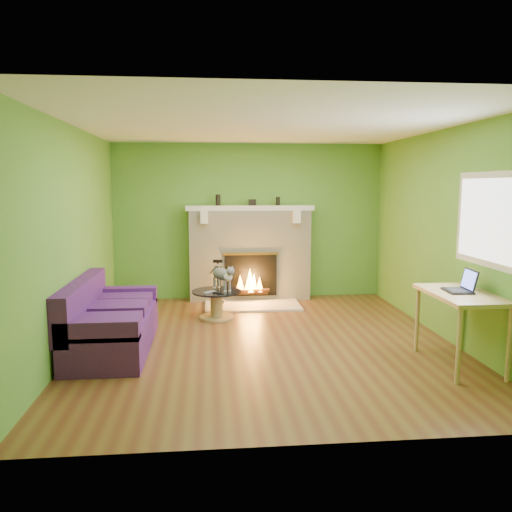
{
  "coord_description": "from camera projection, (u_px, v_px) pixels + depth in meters",
  "views": [
    {
      "loc": [
        -0.68,
        -5.91,
        1.9
      ],
      "look_at": [
        -0.08,
        0.4,
        1.01
      ],
      "focal_mm": 35.0,
      "sensor_mm": 36.0,
      "label": 1
    }
  ],
  "objects": [
    {
      "name": "floor",
      "position": [
        266.0,
        341.0,
        6.15
      ],
      "size": [
        5.0,
        5.0,
        0.0
      ],
      "primitive_type": "plane",
      "color": "brown",
      "rests_on": "ground"
    },
    {
      "name": "ceiling",
      "position": [
        266.0,
        125.0,
        5.79
      ],
      "size": [
        5.0,
        5.0,
        0.0
      ],
      "primitive_type": "plane",
      "rotation": [
        3.14,
        0.0,
        0.0
      ],
      "color": "white",
      "rests_on": "wall_back"
    },
    {
      "name": "wall_back",
      "position": [
        249.0,
        222.0,
        8.44
      ],
      "size": [
        5.0,
        0.0,
        5.0
      ],
      "primitive_type": "plane",
      "rotation": [
        1.57,
        0.0,
        0.0
      ],
      "color": "#55902F",
      "rests_on": "floor"
    },
    {
      "name": "wall_front",
      "position": [
        306.0,
        272.0,
        3.51
      ],
      "size": [
        5.0,
        0.0,
        5.0
      ],
      "primitive_type": "plane",
      "rotation": [
        -1.57,
        0.0,
        0.0
      ],
      "color": "#55902F",
      "rests_on": "floor"
    },
    {
      "name": "wall_left",
      "position": [
        73.0,
        238.0,
        5.76
      ],
      "size": [
        0.0,
        5.0,
        5.0
      ],
      "primitive_type": "plane",
      "rotation": [
        1.57,
        0.0,
        1.57
      ],
      "color": "#55902F",
      "rests_on": "floor"
    },
    {
      "name": "wall_right",
      "position": [
        446.0,
        235.0,
        6.18
      ],
      "size": [
        0.0,
        5.0,
        5.0
      ],
      "primitive_type": "plane",
      "rotation": [
        1.57,
        0.0,
        -1.57
      ],
      "color": "#55902F",
      "rests_on": "floor"
    },
    {
      "name": "window_frame",
      "position": [
        486.0,
        219.0,
        5.26
      ],
      "size": [
        0.0,
        1.2,
        1.2
      ],
      "primitive_type": "plane",
      "rotation": [
        1.57,
        0.0,
        -1.57
      ],
      "color": "silver",
      "rests_on": "wall_right"
    },
    {
      "name": "window_pane",
      "position": [
        486.0,
        219.0,
        5.26
      ],
      "size": [
        0.0,
        1.06,
        1.06
      ],
      "primitive_type": "plane",
      "rotation": [
        1.57,
        0.0,
        -1.57
      ],
      "color": "white",
      "rests_on": "wall_right"
    },
    {
      "name": "fireplace",
      "position": [
        250.0,
        254.0,
        8.33
      ],
      "size": [
        2.1,
        0.46,
        1.58
      ],
      "color": "beige",
      "rests_on": "floor"
    },
    {
      "name": "hearth",
      "position": [
        253.0,
        305.0,
        7.93
      ],
      "size": [
        1.5,
        0.75,
        0.03
      ],
      "primitive_type": "cube",
      "color": "beige",
      "rests_on": "floor"
    },
    {
      "name": "mantel",
      "position": [
        250.0,
        208.0,
        8.2
      ],
      "size": [
        2.1,
        0.28,
        0.08
      ],
      "primitive_type": "cube",
      "color": "white",
      "rests_on": "fireplace"
    },
    {
      "name": "sofa",
      "position": [
        108.0,
        323.0,
        5.81
      ],
      "size": [
        0.86,
        1.83,
        0.82
      ],
      "color": "#3F185C",
      "rests_on": "floor"
    },
    {
      "name": "coffee_table",
      "position": [
        217.0,
        302.0,
        7.2
      ],
      "size": [
        0.71,
        0.71,
        0.4
      ],
      "color": "tan",
      "rests_on": "floor"
    },
    {
      "name": "desk",
      "position": [
        461.0,
        302.0,
        5.23
      ],
      "size": [
        0.62,
        1.07,
        0.79
      ],
      "color": "tan",
      "rests_on": "floor"
    },
    {
      "name": "cat",
      "position": [
        222.0,
        277.0,
        7.21
      ],
      "size": [
        0.5,
        0.64,
        0.38
      ],
      "primitive_type": null,
      "rotation": [
        0.0,
        0.0,
        0.52
      ],
      "color": "#5B5B60",
      "rests_on": "coffee_table"
    },
    {
      "name": "remote_silver",
      "position": [
        210.0,
        292.0,
        7.05
      ],
      "size": [
        0.17,
        0.13,
        0.02
      ],
      "primitive_type": "cube",
      "rotation": [
        0.0,
        0.0,
        0.53
      ],
      "color": "#969698",
      "rests_on": "coffee_table"
    },
    {
      "name": "remote_black",
      "position": [
        218.0,
        293.0,
        7.0
      ],
      "size": [
        0.16,
        0.12,
        0.02
      ],
      "primitive_type": "cube",
      "rotation": [
        0.0,
        0.0,
        -0.55
      ],
      "color": "black",
      "rests_on": "coffee_table"
    },
    {
      "name": "laptop",
      "position": [
        458.0,
        280.0,
        5.25
      ],
      "size": [
        0.3,
        0.34,
        0.24
      ],
      "primitive_type": null,
      "rotation": [
        0.0,
        0.0,
        -0.08
      ],
      "color": "black",
      "rests_on": "desk"
    },
    {
      "name": "fire_tools",
      "position": [
        218.0,
        281.0,
        7.97
      ],
      "size": [
        0.19,
        0.19,
        0.71
      ],
      "primitive_type": null,
      "color": "black",
      "rests_on": "hearth"
    },
    {
      "name": "mantel_vase_left",
      "position": [
        218.0,
        200.0,
        8.16
      ],
      "size": [
        0.08,
        0.08,
        0.18
      ],
      "primitive_type": "cylinder",
      "color": "black",
      "rests_on": "mantel"
    },
    {
      "name": "mantel_vase_right",
      "position": [
        278.0,
        201.0,
        8.26
      ],
      "size": [
        0.07,
        0.07,
        0.14
      ],
      "primitive_type": "cylinder",
      "color": "black",
      "rests_on": "mantel"
    },
    {
      "name": "mantel_box",
      "position": [
        252.0,
        202.0,
        8.22
      ],
      "size": [
        0.12,
        0.08,
        0.1
      ],
      "primitive_type": "cube",
      "color": "black",
      "rests_on": "mantel"
    }
  ]
}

